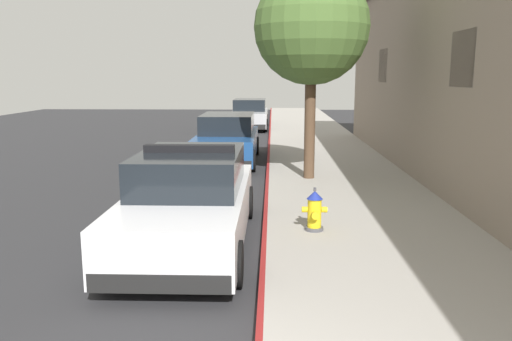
{
  "coord_description": "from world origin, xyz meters",
  "views": [
    {
      "loc": [
        0.09,
        -2.95,
        2.8
      ],
      "look_at": [
        -0.23,
        6.77,
        1.0
      ],
      "focal_mm": 36.19,
      "sensor_mm": 36.0,
      "label": 1
    }
  ],
  "objects_px": {
    "parked_car_silver_ahead": "(228,140)",
    "street_tree": "(312,28)",
    "parked_car_dark_far": "(250,115)",
    "fire_hydrant": "(314,211)",
    "police_cruiser": "(190,201)"
  },
  "relations": [
    {
      "from": "parked_car_silver_ahead",
      "to": "parked_car_dark_far",
      "type": "bearing_deg",
      "value": 88.7
    },
    {
      "from": "parked_car_dark_far",
      "to": "fire_hydrant",
      "type": "distance_m",
      "value": 18.94
    },
    {
      "from": "police_cruiser",
      "to": "fire_hydrant",
      "type": "xyz_separation_m",
      "value": [
        2.09,
        0.4,
        -0.25
      ]
    },
    {
      "from": "street_tree",
      "to": "police_cruiser",
      "type": "bearing_deg",
      "value": -114.52
    },
    {
      "from": "parked_car_silver_ahead",
      "to": "police_cruiser",
      "type": "bearing_deg",
      "value": -89.3
    },
    {
      "from": "parked_car_silver_ahead",
      "to": "parked_car_dark_far",
      "type": "height_order",
      "value": "same"
    },
    {
      "from": "police_cruiser",
      "to": "fire_hydrant",
      "type": "bearing_deg",
      "value": 10.85
    },
    {
      "from": "police_cruiser",
      "to": "street_tree",
      "type": "xyz_separation_m",
      "value": [
        2.32,
        5.09,
        3.23
      ]
    },
    {
      "from": "parked_car_silver_ahead",
      "to": "street_tree",
      "type": "distance_m",
      "value": 5.22
    },
    {
      "from": "police_cruiser",
      "to": "street_tree",
      "type": "bearing_deg",
      "value": 65.48
    },
    {
      "from": "parked_car_dark_far",
      "to": "fire_hydrant",
      "type": "height_order",
      "value": "parked_car_dark_far"
    },
    {
      "from": "fire_hydrant",
      "to": "parked_car_dark_far",
      "type": "bearing_deg",
      "value": 95.92
    },
    {
      "from": "parked_car_dark_far",
      "to": "street_tree",
      "type": "distance_m",
      "value": 14.67
    },
    {
      "from": "police_cruiser",
      "to": "street_tree",
      "type": "height_order",
      "value": "street_tree"
    },
    {
      "from": "fire_hydrant",
      "to": "police_cruiser",
      "type": "bearing_deg",
      "value": -169.15
    }
  ]
}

